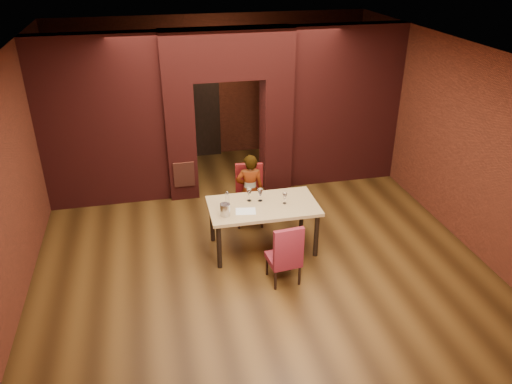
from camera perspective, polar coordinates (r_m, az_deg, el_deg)
floor at (r=8.63m, az=-0.60°, el=-5.40°), size 8.00×8.00×0.00m
ceiling at (r=7.42m, az=-0.73°, el=15.93°), size 7.00×8.00×0.04m
wall_back at (r=11.63m, az=-4.90°, el=11.84°), size 7.00×0.04×3.20m
wall_front at (r=4.61m, az=10.21°, el=-14.58°), size 7.00×0.04×3.20m
wall_left at (r=7.99m, az=-26.02°, el=1.88°), size 0.04×8.00×3.20m
wall_right at (r=9.23m, az=21.24°, el=5.99°), size 0.04×8.00×3.20m
pillar_left at (r=9.78m, az=-8.61°, el=5.89°), size 0.55×0.55×2.30m
pillar_right at (r=10.07m, az=2.27°, el=6.80°), size 0.55×0.55×2.30m
lintel at (r=9.44m, az=-3.35°, el=15.50°), size 2.45×0.55×0.90m
wing_wall_left at (r=9.65m, az=-17.23°, el=7.52°), size 2.28×0.35×3.20m
wing_wall_right at (r=10.37m, az=9.99°, el=9.64°), size 2.28×0.35×3.20m
vent_panel at (r=9.74m, az=-8.22°, el=1.99°), size 0.40×0.03×0.50m
rear_door at (r=11.68m, az=-6.71°, el=9.01°), size 0.90×0.08×2.10m
rear_door_frame at (r=11.65m, az=-6.69°, el=8.95°), size 1.02×0.04×2.22m
dining_table at (r=8.19m, az=0.80°, el=-3.97°), size 1.76×1.00×0.82m
chair_far at (r=8.87m, az=-0.72°, el=-0.46°), size 0.56×0.56×1.07m
chair_near at (r=7.42m, az=3.17°, el=-6.87°), size 0.49×0.49×0.99m
person_seated at (r=8.76m, az=-0.71°, el=0.20°), size 0.52×0.37×1.35m
wine_glass_a at (r=8.06m, az=-0.79°, el=-0.33°), size 0.09×0.09×0.22m
wine_glass_b at (r=8.06m, az=0.48°, el=-0.33°), size 0.09×0.09×0.22m
wine_glass_c at (r=8.00m, az=3.31°, el=-0.71°), size 0.08×0.08×0.19m
tasting_sheet at (r=7.80m, az=-1.19°, el=-2.21°), size 0.34×0.28×0.00m
wine_bucket at (r=7.66m, az=-3.56°, el=-2.04°), size 0.16×0.16×0.19m
water_bottle at (r=7.87m, az=-3.29°, el=-0.87°), size 0.06×0.06×0.27m
potted_plant at (r=9.25m, az=2.92°, el=-1.39°), size 0.55×0.55×0.46m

